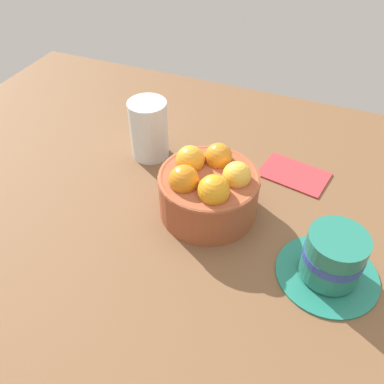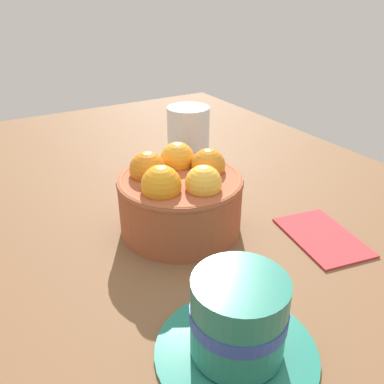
# 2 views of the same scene
# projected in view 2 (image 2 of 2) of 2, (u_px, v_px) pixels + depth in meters

# --- Properties ---
(ground_plane) EXTENTS (1.21, 0.82, 0.04)m
(ground_plane) POSITION_uv_depth(u_px,v_px,m) (181.00, 241.00, 0.53)
(ground_plane) COLOR brown
(terracotta_bowl) EXTENTS (0.15, 0.15, 0.10)m
(terracotta_bowl) POSITION_uv_depth(u_px,v_px,m) (180.00, 196.00, 0.49)
(terracotta_bowl) COLOR #9E4C2D
(terracotta_bowl) RESTS_ON ground_plane
(coffee_cup) EXTENTS (0.14, 0.14, 0.08)m
(coffee_cup) POSITION_uv_depth(u_px,v_px,m) (238.00, 322.00, 0.33)
(coffee_cup) COLOR #217664
(coffee_cup) RESTS_ON ground_plane
(water_glass) EXTENTS (0.07, 0.07, 0.11)m
(water_glass) POSITION_uv_depth(u_px,v_px,m) (188.00, 140.00, 0.65)
(water_glass) COLOR silver
(water_glass) RESTS_ON ground_plane
(folded_napkin) EXTENTS (0.13, 0.09, 0.01)m
(folded_napkin) POSITION_uv_depth(u_px,v_px,m) (322.00, 236.00, 0.49)
(folded_napkin) COLOR #B23338
(folded_napkin) RESTS_ON ground_plane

